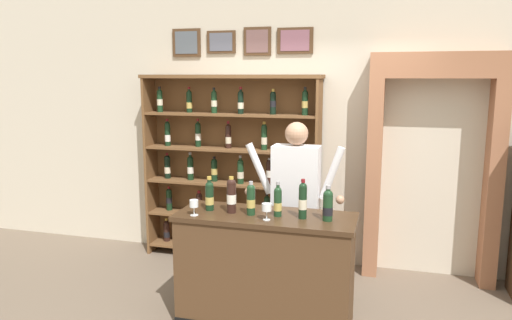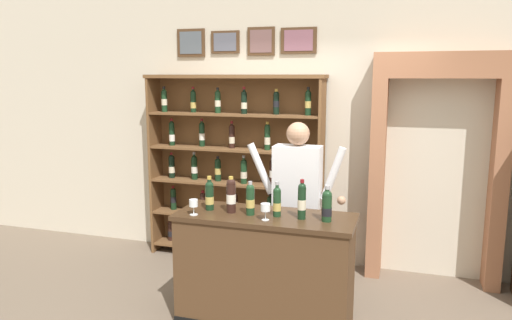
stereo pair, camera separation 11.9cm
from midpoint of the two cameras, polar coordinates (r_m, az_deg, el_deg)
name	(u,v)px [view 2 (the right image)]	position (r m, az deg, el deg)	size (l,w,h in m)	color
back_wall	(314,117)	(5.45, 7.44, 5.06)	(12.00, 0.19, 3.30)	beige
wine_shelf	(235,164)	(5.53, -1.87, -0.51)	(2.06, 0.33, 2.12)	brown
archway_doorway	(437,154)	(5.30, 21.12, 0.62)	(1.30, 0.45, 2.33)	#9E6647
tasting_counter	(265,269)	(4.21, 1.88, -12.77)	(1.50, 0.58, 0.96)	#4C331E
shopkeeper	(297,189)	(4.60, 5.60, -3.45)	(0.96, 0.22, 1.68)	#2D3347
tasting_bottle_bianco	(209,195)	(4.17, -4.71, -4.13)	(0.07, 0.07, 0.30)	black
tasting_bottle_super_tuscan	(231,195)	(4.08, -2.12, -4.12)	(0.08, 0.08, 0.31)	black
tasting_bottle_vin_santo	(250,199)	(4.01, 0.17, -4.62)	(0.07, 0.07, 0.28)	#19381E
tasting_bottle_brunello	(277,201)	(3.98, 3.35, -4.87)	(0.07, 0.07, 0.29)	#19381E
tasting_bottle_chianti	(302,200)	(3.92, 6.29, -4.75)	(0.07, 0.07, 0.33)	black
tasting_bottle_grappa	(327,205)	(3.89, 9.22, -5.30)	(0.08, 0.08, 0.29)	#19381E
wine_glass_right	(194,204)	(4.05, -6.54, -5.15)	(0.07, 0.07, 0.13)	silver
wine_glass_center	(265,208)	(3.88, 2.00, -5.70)	(0.08, 0.08, 0.14)	silver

